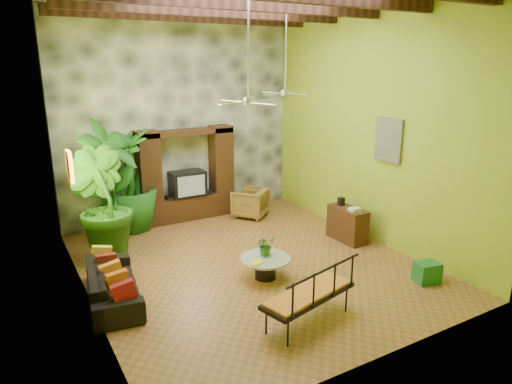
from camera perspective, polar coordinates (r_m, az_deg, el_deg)
ground at (r=9.13m, az=-0.95°, el=-8.89°), size 7.00×7.00×0.00m
back_wall at (r=11.55m, az=-9.60°, el=9.08°), size 6.00×0.02×5.00m
left_wall at (r=7.44m, az=-21.73°, el=4.48°), size 0.02×7.00×5.00m
right_wall at (r=10.18m, az=14.05°, el=7.93°), size 0.02×7.00×5.00m
stone_accent_wall at (r=11.50m, az=-9.49°, el=9.05°), size 5.98×0.10×4.98m
ceiling_beams at (r=8.34m, az=-1.11°, el=22.45°), size 5.95×5.36×0.22m
entertainment_center at (r=11.50m, az=-8.61°, el=1.30°), size 2.40×0.55×2.30m
ceiling_fan_front at (r=7.86m, az=-0.91°, el=12.79°), size 1.28×1.28×1.86m
ceiling_fan_back at (r=10.16m, az=3.68°, el=13.46°), size 1.28×1.28×1.86m
wall_art_mask at (r=8.50m, az=-22.25°, el=2.97°), size 0.06×0.32×0.55m
wall_art_painting at (r=9.76m, az=16.23°, el=6.26°), size 0.06×0.70×0.90m
sofa at (r=8.07m, az=-17.47°, el=-10.90°), size 1.04×2.07×0.58m
wicker_armchair at (r=11.68m, az=-0.72°, el=-1.34°), size 1.12×1.12×0.74m
tall_plant_a at (r=10.31m, az=-17.61°, el=1.29°), size 1.73×1.62×2.72m
tall_plant_b at (r=9.44m, az=-18.86°, el=-1.53°), size 1.56×1.61×2.28m
tall_plant_c at (r=10.97m, az=-15.63°, el=1.40°), size 1.47×1.47×2.39m
coffee_table at (r=8.45m, az=1.18°, el=-9.10°), size 0.92×0.92×0.40m
centerpiece_plant at (r=8.45m, az=1.24°, el=-6.64°), size 0.36×0.31×0.38m
yellow_tray at (r=8.18m, az=0.11°, el=-8.79°), size 0.28×0.23×0.03m
iron_bench at (r=6.98m, az=6.97°, el=-12.38°), size 1.69×0.94×0.57m
side_console at (r=10.32m, az=11.36°, el=-3.97°), size 0.43×0.94×0.75m
green_bin at (r=8.89m, az=20.60°, el=-9.37°), size 0.48×0.40×0.37m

